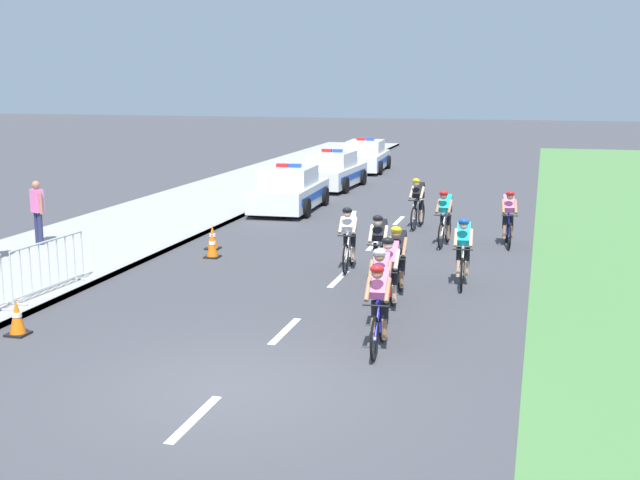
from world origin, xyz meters
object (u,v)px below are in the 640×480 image
object	(u,v)px
cyclist_ninth	(508,217)
police_car_nearest	(290,191)
police_car_third	(366,157)
cyclist_second	(381,286)
spectator_middle	(37,208)
cyclist_fourth	(398,260)
cyclist_tenth	(418,202)
traffic_cone_mid	(17,318)
cyclist_lead	(379,305)
cyclist_fifth	(379,246)
cyclist_seventh	(349,237)
traffic_cone_near	(212,245)
police_car_second	(333,172)
cyclist_third	(390,273)
traffic_cone_far	(212,237)
cyclist_eighth	(445,217)
cyclist_sixth	(463,250)
crowd_barrier_middle	(49,266)

from	to	relation	value
cyclist_ninth	police_car_nearest	bearing A→B (deg)	149.99
cyclist_ninth	police_car_third	distance (m)	18.21
cyclist_second	spectator_middle	world-z (taller)	spectator_middle
cyclist_fourth	cyclist_tenth	bearing A→B (deg)	95.47
traffic_cone_mid	cyclist_tenth	bearing A→B (deg)	67.02
cyclist_lead	spectator_middle	distance (m)	11.79
cyclist_fourth	cyclist_ninth	xyz separation A→B (m)	(1.95, 5.95, 0.00)
cyclist_fifth	cyclist_lead	bearing A→B (deg)	-79.02
cyclist_tenth	police_car_third	distance (m)	15.32
cyclist_seventh	traffic_cone_near	bearing A→B (deg)	173.09
cyclist_second	traffic_cone_mid	xyz separation A→B (m)	(-6.04, -2.01, -0.48)
cyclist_fifth	police_car_second	world-z (taller)	police_car_second
cyclist_third	traffic_cone_far	bearing A→B (deg)	139.54
cyclist_eighth	cyclist_ninth	distance (m)	1.68
police_car_nearest	cyclist_fourth	bearing A→B (deg)	-62.00
cyclist_second	traffic_cone_near	distance (m)	7.08
cyclist_fifth	traffic_cone_near	size ratio (longest dim) A/B	2.69
cyclist_fourth	spectator_middle	size ratio (longest dim) A/B	1.03
police_car_third	traffic_cone_mid	xyz separation A→B (m)	(-0.53, -26.84, -0.37)
cyclist_second	cyclist_eighth	bearing A→B (deg)	88.27
cyclist_fourth	traffic_cone_near	bearing A→B (deg)	153.35
police_car_nearest	cyclist_sixth	bearing A→B (deg)	-53.44
cyclist_sixth	cyclist_fifth	bearing A→B (deg)	-179.15
cyclist_fourth	cyclist_seventh	distance (m)	2.61
cyclist_eighth	police_car_third	size ratio (longest dim) A/B	0.39
cyclist_seventh	traffic_cone_near	world-z (taller)	cyclist_seventh
cyclist_third	police_car_nearest	size ratio (longest dim) A/B	0.39
cyclist_tenth	cyclist_eighth	bearing A→B (deg)	-66.19
cyclist_fifth	traffic_cone_far	bearing A→B (deg)	154.80
cyclist_fourth	spectator_middle	distance (m)	10.21
police_car_nearest	cyclist_ninth	bearing A→B (deg)	-30.01
police_car_nearest	crowd_barrier_middle	bearing A→B (deg)	-96.70
cyclist_fourth	cyclist_tenth	distance (m)	8.04
cyclist_eighth	police_car_nearest	bearing A→B (deg)	140.94
cyclist_tenth	cyclist_third	bearing A→B (deg)	-84.92
cyclist_third	cyclist_eighth	world-z (taller)	same
cyclist_seventh	cyclist_fourth	bearing A→B (deg)	-54.61
cyclist_eighth	police_car_third	world-z (taller)	police_car_third
cyclist_ninth	police_car_second	size ratio (longest dim) A/B	0.38
cyclist_second	traffic_cone_mid	world-z (taller)	cyclist_second
crowd_barrier_middle	traffic_cone_mid	xyz separation A→B (m)	(0.89, -2.40, -0.34)
cyclist_eighth	crowd_barrier_middle	distance (m)	10.30
cyclist_seventh	police_car_third	size ratio (longest dim) A/B	0.39
cyclist_second	police_car_nearest	world-z (taller)	police_car_nearest
cyclist_third	traffic_cone_mid	size ratio (longest dim) A/B	2.69
cyclist_second	police_car_third	distance (m)	25.43
cyclist_fourth	cyclist_eighth	world-z (taller)	same
cyclist_second	police_car_third	world-z (taller)	police_car_third
cyclist_sixth	spectator_middle	distance (m)	11.17
cyclist_tenth	police_car_nearest	size ratio (longest dim) A/B	0.39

